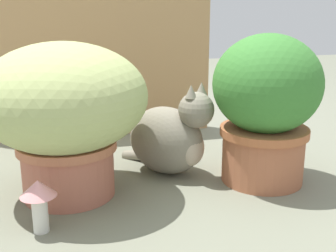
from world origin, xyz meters
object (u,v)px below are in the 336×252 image
at_px(leafy_planter, 266,104).
at_px(cat, 170,138).
at_px(mushroom_ornament_pink, 39,196).
at_px(grass_planter, 64,108).

xyz_separation_m(leafy_planter, cat, (-0.26, 0.13, -0.12)).
height_order(cat, mushroom_ornament_pink, cat).
height_order(leafy_planter, mushroom_ornament_pink, leafy_planter).
bearing_deg(mushroom_ornament_pink, leafy_planter, 13.60).
relative_size(leafy_planter, mushroom_ornament_pink, 3.39).
bearing_deg(cat, mushroom_ornament_pink, -144.25).
bearing_deg(cat, leafy_planter, -25.89).
relative_size(leafy_planter, cat, 1.29).
height_order(grass_planter, leafy_planter, leafy_planter).
bearing_deg(cat, grass_planter, -166.03).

